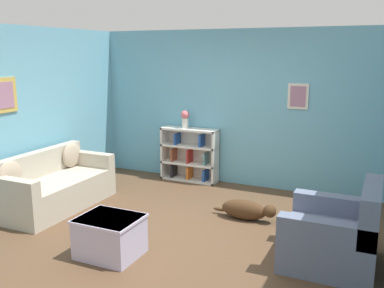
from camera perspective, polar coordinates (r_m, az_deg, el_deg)
ground_plane at (r=5.56m, az=-1.76°, el=-11.44°), size 14.00×14.00×0.00m
wall_back at (r=7.24m, az=6.16°, el=4.75°), size 5.60×0.13×2.60m
wall_left at (r=6.70m, az=-21.79°, el=3.37°), size 0.13×5.00×2.60m
couch at (r=6.57m, az=-17.95°, el=-5.40°), size 0.83×1.76×0.83m
bookshelf at (r=7.51m, az=-0.26°, el=-1.49°), size 1.01×0.29×0.93m
recliner_chair at (r=4.89m, az=18.65°, el=-11.47°), size 0.94×0.99×0.91m
coffee_table at (r=4.93m, az=-10.89°, el=-11.86°), size 0.67×0.57×0.45m
dog at (r=5.89m, az=7.28°, el=-8.69°), size 0.91×0.24×0.27m
vase at (r=7.40m, az=-0.93°, el=3.47°), size 0.15×0.15×0.31m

